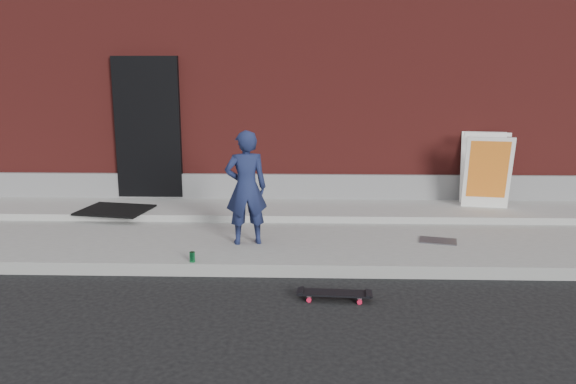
{
  "coord_description": "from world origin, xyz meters",
  "views": [
    {
      "loc": [
        -0.07,
        -6.0,
        2.29
      ],
      "look_at": [
        -0.28,
        0.8,
        0.82
      ],
      "focal_mm": 35.0,
      "sensor_mm": 36.0,
      "label": 1
    }
  ],
  "objects_px": {
    "pizza_sign": "(485,170)",
    "skateboard": "(334,294)",
    "soda_can": "(192,257)",
    "child": "(246,188)"
  },
  "relations": [
    {
      "from": "child",
      "to": "pizza_sign",
      "type": "xyz_separation_m",
      "value": [
        3.49,
        1.72,
        -0.05
      ]
    },
    {
      "from": "skateboard",
      "to": "pizza_sign",
      "type": "height_order",
      "value": "pizza_sign"
    },
    {
      "from": "skateboard",
      "to": "pizza_sign",
      "type": "relative_size",
      "value": 0.66
    },
    {
      "from": "soda_can",
      "to": "child",
      "type": "bearing_deg",
      "value": 53.32
    },
    {
      "from": "pizza_sign",
      "to": "soda_can",
      "type": "bearing_deg",
      "value": -148.69
    },
    {
      "from": "child",
      "to": "skateboard",
      "type": "bearing_deg",
      "value": 113.51
    },
    {
      "from": "pizza_sign",
      "to": "skateboard",
      "type": "bearing_deg",
      "value": -127.85
    },
    {
      "from": "skateboard",
      "to": "pizza_sign",
      "type": "xyz_separation_m",
      "value": [
        2.45,
        3.16,
        0.75
      ]
    },
    {
      "from": "pizza_sign",
      "to": "soda_can",
      "type": "height_order",
      "value": "pizza_sign"
    },
    {
      "from": "skateboard",
      "to": "soda_can",
      "type": "distance_m",
      "value": 1.74
    }
  ]
}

